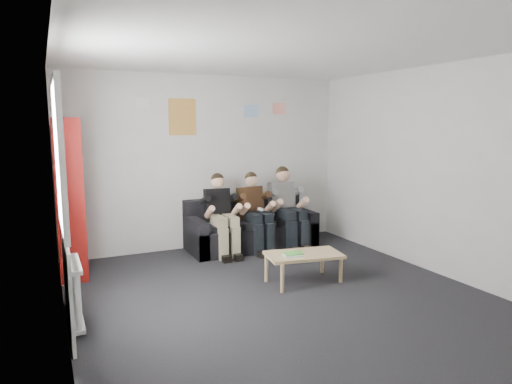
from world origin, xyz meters
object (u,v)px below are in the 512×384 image
at_px(sofa, 251,230).
at_px(bookshelf, 70,197).
at_px(coffee_table, 304,257).
at_px(person_left, 222,215).
at_px(person_right, 287,208).
at_px(person_middle, 256,212).

xyz_separation_m(sofa, bookshelf, (-2.64, -0.17, 0.73)).
bearing_deg(coffee_table, person_left, 106.86).
bearing_deg(person_right, sofa, 169.14).
distance_m(bookshelf, coffee_table, 3.09).
bearing_deg(person_left, sofa, 25.68).
relative_size(sofa, coffee_table, 2.19).
distance_m(coffee_table, person_right, 1.72).
xyz_separation_m(sofa, person_right, (0.56, -0.19, 0.35)).
height_order(coffee_table, person_middle, person_middle).
xyz_separation_m(sofa, person_left, (-0.56, -0.19, 0.33)).
bearing_deg(person_middle, bookshelf, 170.87).
relative_size(bookshelf, coffee_table, 2.21).
distance_m(sofa, bookshelf, 2.74).
height_order(sofa, person_right, person_right).
distance_m(person_left, person_right, 1.12).
bearing_deg(sofa, person_left, -161.42).
height_order(coffee_table, person_right, person_right).
relative_size(coffee_table, person_middle, 0.76).
height_order(sofa, person_middle, person_middle).
xyz_separation_m(coffee_table, person_middle, (0.08, 1.57, 0.28)).
relative_size(bookshelf, person_left, 1.67).
xyz_separation_m(bookshelf, person_right, (3.19, -0.02, -0.39)).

